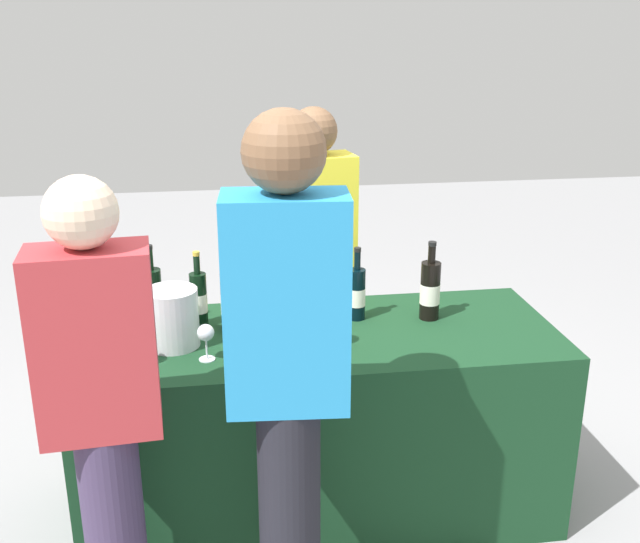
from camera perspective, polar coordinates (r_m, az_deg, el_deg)
ground_plane at (r=3.26m, az=0.00°, el=-17.35°), size 12.00×12.00×0.00m
tasting_table at (r=3.05m, az=0.00°, el=-11.45°), size 1.84×0.74×0.78m
wine_bottle_0 at (r=2.96m, az=-12.74°, el=-1.94°), size 0.08×0.08×0.33m
wine_bottle_1 at (r=2.93m, az=-9.29°, el=-2.10°), size 0.07×0.07×0.31m
wine_bottle_2 at (r=2.88m, az=-6.89°, el=-2.23°), size 0.07×0.07×0.32m
wine_bottle_3 at (r=2.96m, az=2.84°, el=-1.68°), size 0.07×0.07×0.30m
wine_bottle_4 at (r=2.99m, az=8.43°, el=-1.41°), size 0.08×0.08×0.32m
wine_glass_0 at (r=2.65m, az=-13.95°, el=-5.13°), size 0.06×0.06×0.13m
wine_glass_1 at (r=2.72m, az=-11.31°, el=-4.36°), size 0.07×0.07×0.13m
wine_glass_2 at (r=2.64m, az=-8.75°, el=-4.80°), size 0.06×0.06×0.13m
wine_glass_3 at (r=2.73m, az=1.02°, el=-3.70°), size 0.07×0.07×0.14m
ice_bucket at (r=2.77m, az=-11.27°, el=-3.50°), size 0.19×0.19×0.22m
server_pouring at (r=3.41m, az=-0.48°, el=0.64°), size 0.38×0.24×1.57m
guest_0 at (r=2.33m, az=-16.40°, el=-9.82°), size 0.36×0.22×1.53m
guest_1 at (r=2.19m, az=-2.51°, el=-7.62°), size 0.37×0.23×1.71m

